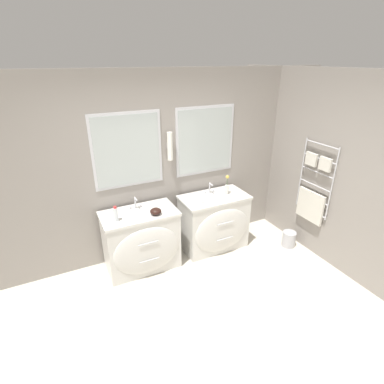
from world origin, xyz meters
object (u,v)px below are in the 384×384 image
at_px(vanity_right, 215,222).
at_px(waste_bin, 289,239).
at_px(vanity_left, 142,241).
at_px(flower_vase, 227,187).
at_px(amenity_bowl, 156,211).
at_px(toiletry_bottle, 116,214).

xyz_separation_m(vanity_right, waste_bin, (1.06, -0.50, -0.30)).
bearing_deg(vanity_left, vanity_right, 0.00).
relative_size(vanity_right, flower_vase, 3.32).
relative_size(vanity_left, amenity_bowl, 6.77).
bearing_deg(waste_bin, toiletry_bottle, 169.99).
xyz_separation_m(amenity_bowl, waste_bin, (2.01, -0.39, -0.77)).
distance_m(vanity_right, toiletry_bottle, 1.54).
relative_size(toiletry_bottle, waste_bin, 0.82).
relative_size(vanity_left, toiletry_bottle, 4.94).
bearing_deg(amenity_bowl, flower_vase, 6.57).
height_order(vanity_left, waste_bin, vanity_left).
bearing_deg(toiletry_bottle, amenity_bowl, -6.13).
bearing_deg(waste_bin, vanity_right, 154.75).
relative_size(vanity_right, toiletry_bottle, 4.94).
height_order(vanity_left, vanity_right, same).
distance_m(vanity_left, flower_vase, 1.45).
bearing_deg(flower_vase, amenity_bowl, -173.43).
xyz_separation_m(toiletry_bottle, flower_vase, (1.66, 0.08, 0.02)).
height_order(toiletry_bottle, waste_bin, toiletry_bottle).
bearing_deg(waste_bin, amenity_bowl, 169.05).
distance_m(vanity_left, vanity_right, 1.14).
xyz_separation_m(vanity_left, flower_vase, (1.34, 0.03, 0.54)).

